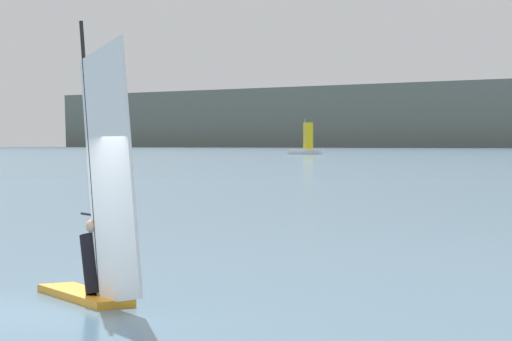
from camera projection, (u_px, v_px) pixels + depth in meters
ground_plane at (20, 315)px, 15.82m from camera, size 4000.00×4000.00×0.00m
windsurfer at (98, 227)px, 16.92m from camera, size 2.85×2.24×4.30m
small_sailboat at (305, 151)px, 267.57m from camera, size 7.99×3.46×8.56m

